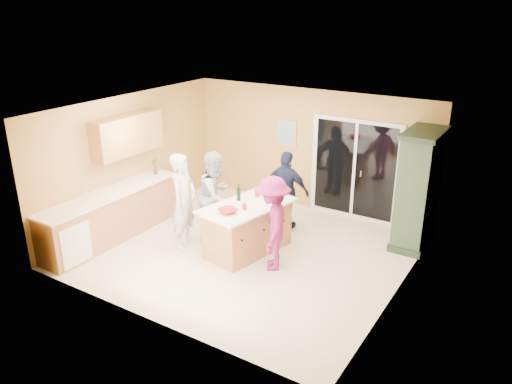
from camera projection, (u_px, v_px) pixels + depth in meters
The scene contains 22 objects.
floor at pixel (246, 251), 9.13m from camera, with size 5.50×5.50×0.00m, color silver.
ceiling at pixel (245, 110), 8.20m from camera, with size 5.50×5.00×0.10m, color white.
wall_back at pixel (309, 150), 10.64m from camera, with size 5.50×0.10×2.60m, color #E8C05F.
wall_front at pixel (144, 239), 6.69m from camera, with size 5.50×0.10×2.60m, color #E8C05F.
wall_left at pixel (131, 159), 10.02m from camera, with size 0.10×5.00×2.60m, color #E8C05F.
wall_right at pixel (403, 218), 7.31m from camera, with size 0.10×5.00×2.60m, color #E8C05F.
left_cabinet_run at pixel (106, 219), 9.34m from camera, with size 0.65×3.05×1.24m.
upper_cabinets at pixel (128, 135), 9.57m from camera, with size 0.35×1.60×0.75m, color #B37045.
sliding_door at pixel (354, 170), 10.19m from camera, with size 1.90×0.07×2.10m.
framed_picture at pixel (287, 133), 10.79m from camera, with size 0.46×0.04×0.56m.
kitchen_island at pixel (247, 229), 8.99m from camera, with size 1.26×1.88×0.91m.
green_hutch at pixel (418, 191), 9.02m from camera, with size 0.63×1.19×2.18m.
woman_white at pixel (184, 201), 9.00m from camera, with size 0.65×0.43×1.79m, color silver.
woman_grey at pixel (216, 196), 9.35m from camera, with size 0.84×0.65×1.72m, color #ABABAE.
woman_navy at pixel (287, 191), 9.77m from camera, with size 0.93×0.39×1.59m, color #1A203A.
woman_magenta at pixel (272, 224), 8.28m from camera, with size 1.06×0.61×1.64m, color #811C4C.
serving_bowl at pixel (228, 211), 8.46m from camera, with size 0.30×0.30×0.07m, color red.
tulip_vase at pixel (155, 166), 10.21m from camera, with size 0.18×0.12×0.35m, color #A51022.
tumbler_near at pixel (244, 207), 8.59m from camera, with size 0.07×0.07×0.11m, color red.
tumbler_far at pixel (257, 193), 9.15m from camera, with size 0.08×0.08×0.12m, color red.
wine_bottle at pixel (239, 194), 8.96m from camera, with size 0.07×0.07×0.31m.
white_plate at pixel (260, 193), 9.34m from camera, with size 0.21×0.21×0.01m, color silver.
Camera 1 is at (4.46, -6.81, 4.29)m, focal length 35.00 mm.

